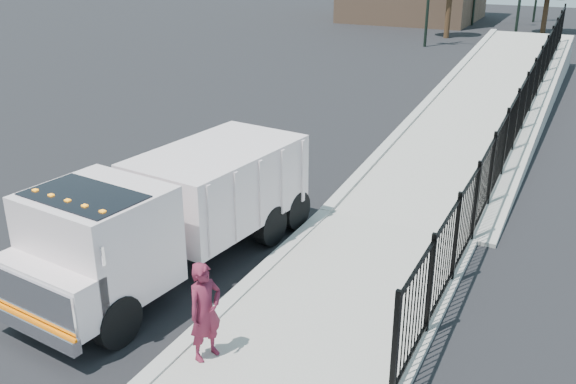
% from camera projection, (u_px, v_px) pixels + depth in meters
% --- Properties ---
extents(ground, '(120.00, 120.00, 0.00)m').
position_uv_depth(ground, '(247.00, 290.00, 12.57)').
color(ground, black).
rests_on(ground, ground).
extents(sidewalk, '(3.55, 12.00, 0.12)m').
position_uv_depth(sidewalk, '(291.00, 373.00, 10.10)').
color(sidewalk, '#9E998E').
rests_on(sidewalk, ground).
extents(curb, '(0.30, 12.00, 0.16)m').
position_uv_depth(curb, '(189.00, 340.00, 10.87)').
color(curb, '#ADAAA3').
rests_on(curb, ground).
extents(ramp, '(3.95, 24.06, 3.19)m').
position_uv_depth(ramp, '(494.00, 113.00, 25.08)').
color(ramp, '#9E998E').
rests_on(ramp, ground).
extents(iron_fence, '(0.10, 28.00, 1.80)m').
position_uv_depth(iron_fence, '(522.00, 120.00, 20.82)').
color(iron_fence, black).
rests_on(iron_fence, ground).
extents(truck, '(3.10, 7.27, 2.41)m').
position_uv_depth(truck, '(169.00, 211.00, 12.79)').
color(truck, black).
rests_on(truck, ground).
extents(worker, '(0.58, 0.71, 1.68)m').
position_uv_depth(worker, '(205.00, 311.00, 10.10)').
color(worker, maroon).
rests_on(worker, sidewalk).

